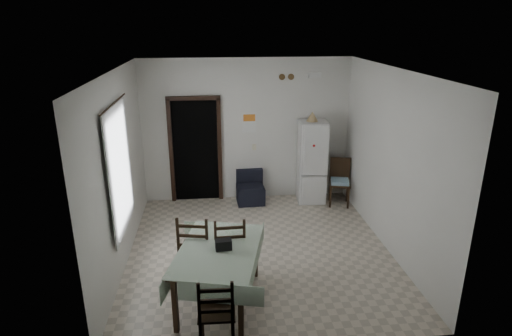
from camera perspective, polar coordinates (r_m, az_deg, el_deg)
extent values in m
plane|color=#BFB19C|center=(7.16, 0.44, -10.81)|extent=(4.50, 4.50, 0.00)
cube|color=black|center=(9.00, -8.02, 2.64)|extent=(0.90, 0.45, 2.10)
cube|color=black|center=(8.80, -11.25, 2.06)|extent=(0.08, 0.10, 2.18)
cube|color=black|center=(8.76, -4.85, 2.30)|extent=(0.08, 0.10, 2.18)
cube|color=black|center=(8.52, -8.40, 9.22)|extent=(1.06, 0.10, 0.08)
cube|color=silver|center=(6.46, -18.62, -0.17)|extent=(0.10, 1.20, 1.60)
cube|color=silver|center=(6.44, -17.66, -0.14)|extent=(0.02, 1.45, 1.85)
cylinder|color=black|center=(6.20, -18.45, 8.18)|extent=(0.02, 1.60, 0.02)
cube|color=white|center=(8.66, -0.91, 6.08)|extent=(0.28, 0.02, 0.40)
cube|color=orange|center=(8.64, -0.90, 6.71)|extent=(0.24, 0.01, 0.14)
cube|color=beige|center=(8.80, -0.24, 2.79)|extent=(0.08, 0.02, 0.12)
cylinder|color=brown|center=(8.59, 3.49, 12.03)|extent=(0.12, 0.03, 0.12)
cylinder|color=brown|center=(8.62, 4.69, 12.03)|extent=(0.12, 0.03, 0.12)
cube|color=white|center=(8.69, 7.85, 12.17)|extent=(0.25, 0.07, 0.09)
cone|color=tan|center=(8.55, 7.52, 6.84)|extent=(0.25, 0.25, 0.19)
cube|color=black|center=(5.57, -4.36, -10.14)|extent=(0.22, 0.14, 0.13)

